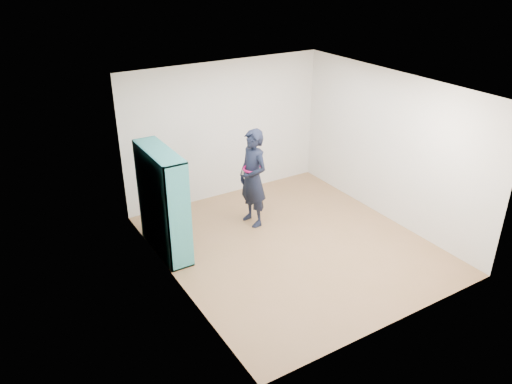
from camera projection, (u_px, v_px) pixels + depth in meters
floor at (292, 244)px, 8.17m from camera, size 4.50×4.50×0.00m
ceiling at (297, 87)px, 7.03m from camera, size 4.50×4.50×0.00m
wall_left at (172, 203)px, 6.67m from camera, size 0.02×4.50×2.60m
wall_right at (390, 147)px, 8.54m from camera, size 0.02×4.50×2.60m
wall_back at (225, 131)px, 9.33m from camera, size 4.00×0.02×2.60m
wall_front at (405, 237)px, 5.87m from camera, size 4.00×0.02×2.60m
bookshelf at (162, 204)px, 7.65m from camera, size 0.37×1.28×1.71m
person at (253, 178)px, 8.45m from camera, size 0.47×0.66×1.72m
smartphone at (243, 173)px, 8.38m from camera, size 0.02×0.09×0.13m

